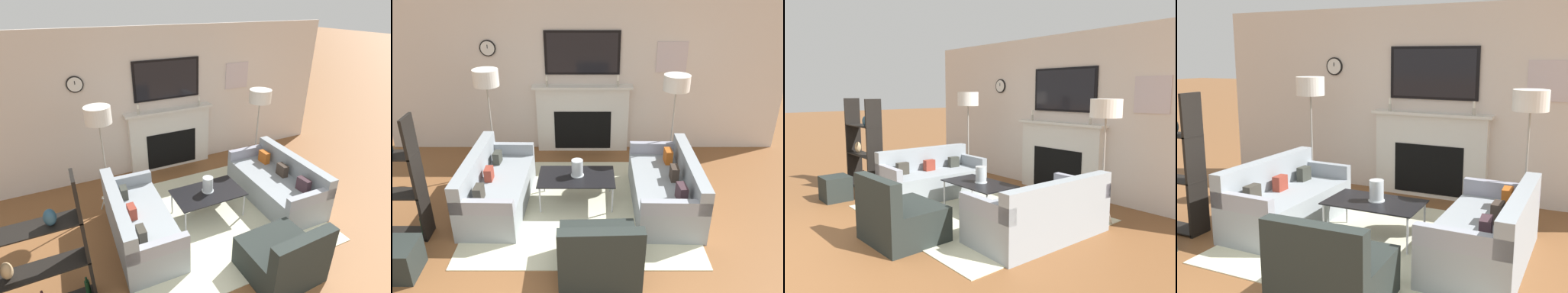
# 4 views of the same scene
# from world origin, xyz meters

# --- Properties ---
(fireplace_wall) EXTENTS (7.10, 0.28, 2.70)m
(fireplace_wall) POSITION_xyz_m (0.00, 4.68, 1.22)
(fireplace_wall) COLOR beige
(fireplace_wall) RESTS_ON ground_plane
(area_rug) EXTENTS (3.01, 2.59, 0.01)m
(area_rug) POSITION_xyz_m (0.00, 2.75, 0.01)
(area_rug) COLOR beige
(area_rug) RESTS_ON ground_plane
(couch_left) EXTENTS (0.80, 1.70, 0.79)m
(couch_left) POSITION_xyz_m (-1.20, 2.75, 0.29)
(couch_left) COLOR #8D959C
(couch_left) RESTS_ON ground_plane
(couch_right) EXTENTS (0.87, 1.74, 0.75)m
(couch_right) POSITION_xyz_m (1.19, 2.75, 0.28)
(couch_right) COLOR #8D959C
(couch_right) RESTS_ON ground_plane
(armchair) EXTENTS (0.89, 0.82, 0.80)m
(armchair) POSITION_xyz_m (0.21, 1.42, 0.27)
(armchair) COLOR #242A27
(armchair) RESTS_ON ground_plane
(coffee_table) EXTENTS (1.07, 0.62, 0.42)m
(coffee_table) POSITION_xyz_m (-0.07, 2.84, 0.40)
(coffee_table) COLOR black
(coffee_table) RESTS_ON ground_plane
(hurricane_candle) EXTENTS (0.18, 0.18, 0.24)m
(hurricane_candle) POSITION_xyz_m (-0.06, 2.87, 0.53)
(hurricane_candle) COLOR silver
(hurricane_candle) RESTS_ON coffee_table
(floor_lamp_left) EXTENTS (0.38, 0.38, 1.74)m
(floor_lamp_left) POSITION_xyz_m (-1.41, 3.69, 1.57)
(floor_lamp_left) COLOR #9E998E
(floor_lamp_left) RESTS_ON ground_plane
(floor_lamp_right) EXTENTS (0.39, 0.39, 1.65)m
(floor_lamp_right) POSITION_xyz_m (1.41, 3.69, 1.50)
(floor_lamp_right) COLOR #9E998E
(floor_lamp_right) RESTS_ON ground_plane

